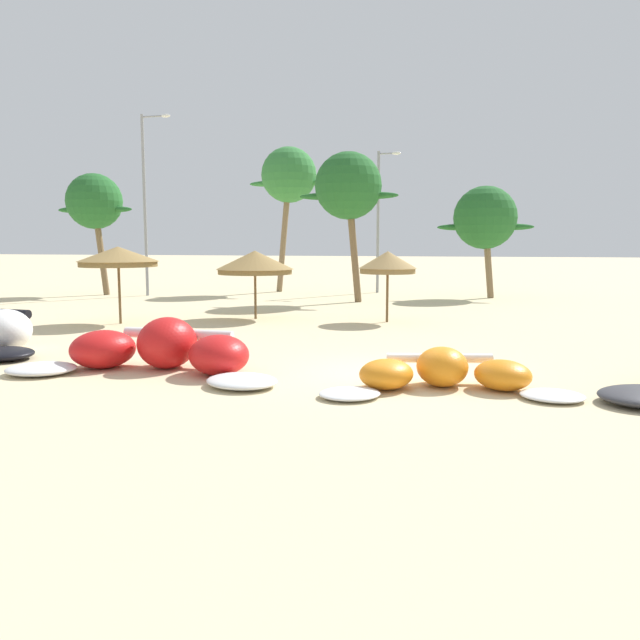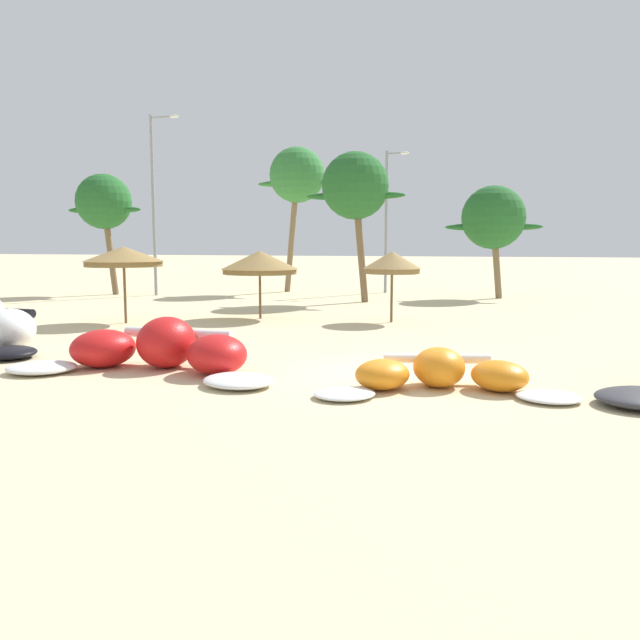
# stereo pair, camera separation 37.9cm
# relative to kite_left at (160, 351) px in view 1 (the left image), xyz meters

# --- Properties ---
(ground_plane) EXTENTS (260.00, 260.00, 0.00)m
(ground_plane) POSITION_rel_kite_left_xyz_m (5.37, 0.95, -0.49)
(ground_plane) COLOR beige
(kite_left) EXTENTS (7.14, 3.29, 1.28)m
(kite_left) POSITION_rel_kite_left_xyz_m (0.00, 0.00, 0.00)
(kite_left) COLOR white
(kite_left) RESTS_ON ground
(kite_left_of_center) EXTENTS (5.50, 3.10, 0.86)m
(kite_left_of_center) POSITION_rel_kite_left_xyz_m (6.82, -0.31, -0.16)
(kite_left_of_center) COLOR white
(kite_left_of_center) RESTS_ON ground
(beach_umbrella_near_van) EXTENTS (3.08, 3.08, 2.97)m
(beach_umbrella_near_van) POSITION_rel_kite_left_xyz_m (-5.87, 7.95, 2.09)
(beach_umbrella_near_van) COLOR brown
(beach_umbrella_near_van) RESTS_ON ground
(beach_umbrella_middle) EXTENTS (3.17, 3.17, 2.79)m
(beach_umbrella_middle) POSITION_rel_kite_left_xyz_m (-1.32, 10.66, 1.83)
(beach_umbrella_middle) COLOR brown
(beach_umbrella_middle) RESTS_ON ground
(beach_umbrella_near_palms) EXTENTS (2.28, 2.28, 2.78)m
(beach_umbrella_near_palms) POSITION_rel_kite_left_xyz_m (4.07, 10.88, 1.86)
(beach_umbrella_near_palms) COLOR brown
(beach_umbrella_near_palms) RESTS_ON ground
(palm_leftmost) EXTENTS (4.91, 3.27, 7.18)m
(palm_leftmost) POSITION_rel_kite_left_xyz_m (-14.62, 19.96, 4.98)
(palm_leftmost) COLOR brown
(palm_leftmost) RESTS_ON ground
(palm_left) EXTENTS (5.17, 3.44, 9.02)m
(palm_left) POSITION_rel_kite_left_xyz_m (-4.04, 24.77, 6.72)
(palm_left) COLOR #7F6647
(palm_left) RESTS_ON ground
(palm_left_of_gap) EXTENTS (5.23, 3.49, 7.79)m
(palm_left_of_gap) POSITION_rel_kite_left_xyz_m (0.89, 18.99, 5.49)
(palm_left_of_gap) COLOR brown
(palm_left_of_gap) RESTS_ON ground
(palm_center_left) EXTENTS (5.28, 3.52, 6.27)m
(palm_center_left) POSITION_rel_kite_left_xyz_m (7.87, 23.17, 3.97)
(palm_center_left) COLOR #7F6647
(palm_center_left) RESTS_ON ground
(lamppost_west) EXTENTS (1.86, 0.24, 10.40)m
(lamppost_west) POSITION_rel_kite_left_xyz_m (-11.25, 20.05, 5.27)
(lamppost_west) COLOR gray
(lamppost_west) RESTS_ON ground
(lamppost_west_center) EXTENTS (1.45, 0.24, 8.66)m
(lamppost_west_center) POSITION_rel_kite_left_xyz_m (1.59, 25.52, 4.33)
(lamppost_west_center) COLOR gray
(lamppost_west_center) RESTS_ON ground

